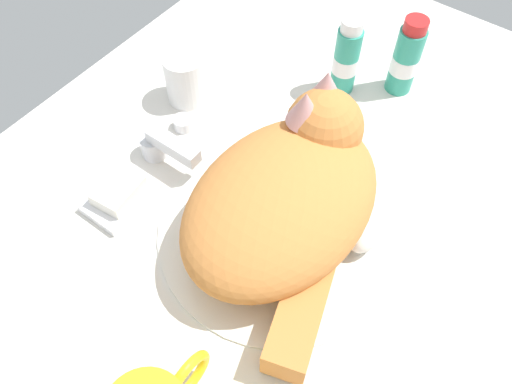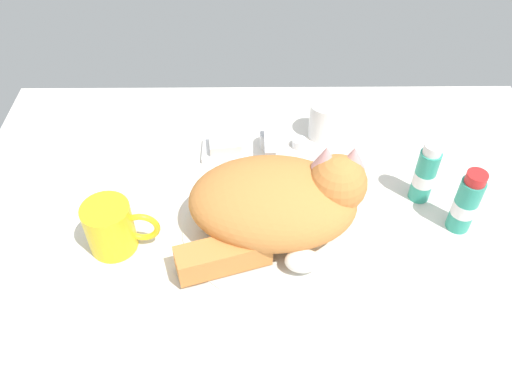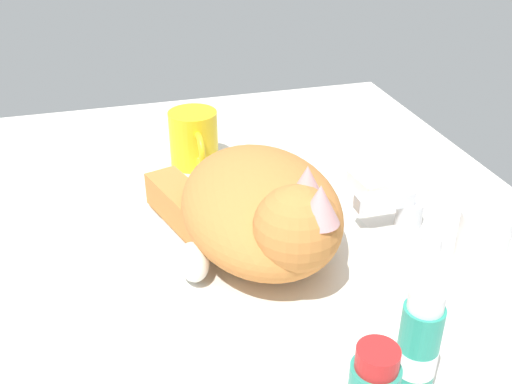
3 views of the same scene
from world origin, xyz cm
name	(u,v)px [view 3 (image 3 of 3)]	position (x,y,z in cm)	size (l,w,h in cm)	color
ground_plane	(260,258)	(0.00, 0.00, -1.50)	(110.00, 82.50, 3.00)	silver
sink_basin	(260,246)	(0.00, 0.00, 0.37)	(30.34, 30.34, 0.74)	silver
faucet	(402,211)	(0.00, 19.71, 2.32)	(14.77, 9.74, 5.43)	silver
cat	(261,209)	(1.33, -0.26, 6.64)	(30.87, 22.95, 14.80)	#D17F3D
coffee_mug	(194,139)	(-25.73, -3.68, 4.47)	(11.94, 7.74, 8.93)	yellow
rinse_cup	(482,241)	(11.00, 24.40, 3.82)	(6.01, 6.01, 7.64)	white
soap_dish	(369,193)	(-8.44, 19.11, 0.60)	(9.00, 6.40, 1.20)	white
soap_bar	(370,183)	(-8.44, 19.11, 2.24)	(6.05, 4.56, 2.08)	white
toothpaste_bottle	(418,349)	(26.51, 6.96, 5.66)	(3.73, 3.73, 12.22)	teal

